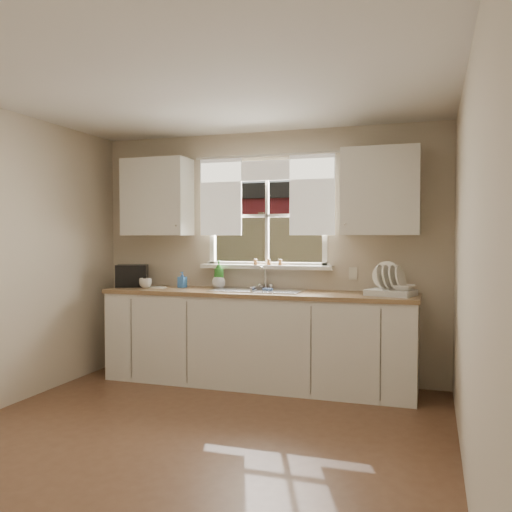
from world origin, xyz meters
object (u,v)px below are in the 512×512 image
(dish_rack, at_px, (390,287))
(black_appliance, at_px, (132,276))
(cup, at_px, (145,283))
(soap_bottle_a, at_px, (219,274))

(dish_rack, distance_m, black_appliance, 2.66)
(dish_rack, height_order, cup, dish_rack)
(dish_rack, height_order, black_appliance, dish_rack)
(cup, distance_m, black_appliance, 0.25)
(soap_bottle_a, distance_m, cup, 0.76)
(cup, relative_size, black_appliance, 0.41)
(dish_rack, bearing_deg, soap_bottle_a, 174.51)
(soap_bottle_a, distance_m, black_appliance, 0.95)
(dish_rack, distance_m, cup, 2.44)
(dish_rack, relative_size, black_appliance, 1.49)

